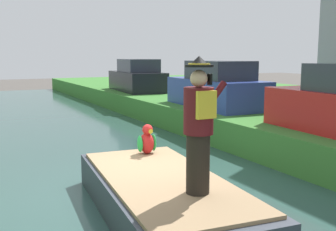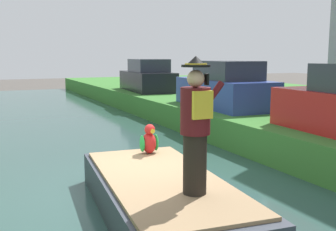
{
  "view_description": "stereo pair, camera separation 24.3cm",
  "coord_description": "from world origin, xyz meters",
  "px_view_note": "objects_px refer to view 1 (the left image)",
  "views": [
    {
      "loc": [
        -2.66,
        -6.34,
        2.57
      ],
      "look_at": [
        0.26,
        -0.67,
        1.61
      ],
      "focal_mm": 43.05,
      "sensor_mm": 36.0,
      "label": 1
    },
    {
      "loc": [
        -2.44,
        -6.45,
        2.57
      ],
      "look_at": [
        0.26,
        -0.67,
        1.61
      ],
      "focal_mm": 43.05,
      "sensor_mm": 36.0,
      "label": 2
    }
  ],
  "objects_px": {
    "person_pirate": "(199,126)",
    "parked_car_blue": "(217,88)",
    "parked_car_dark": "(137,78)",
    "parrot_plush": "(147,141)",
    "boat": "(163,196)"
  },
  "relations": [
    {
      "from": "parked_car_blue",
      "to": "person_pirate",
      "type": "bearing_deg",
      "value": -125.65
    },
    {
      "from": "boat",
      "to": "parrot_plush",
      "type": "distance_m",
      "value": 1.63
    },
    {
      "from": "person_pirate",
      "to": "parked_car_dark",
      "type": "height_order",
      "value": "person_pirate"
    },
    {
      "from": "parked_car_dark",
      "to": "parrot_plush",
      "type": "bearing_deg",
      "value": -111.9
    },
    {
      "from": "parrot_plush",
      "to": "person_pirate",
      "type": "bearing_deg",
      "value": -97.1
    },
    {
      "from": "parked_car_blue",
      "to": "boat",
      "type": "bearing_deg",
      "value": -130.25
    },
    {
      "from": "parrot_plush",
      "to": "parked_car_dark",
      "type": "relative_size",
      "value": 0.14
    },
    {
      "from": "boat",
      "to": "parrot_plush",
      "type": "xyz_separation_m",
      "value": [
        0.4,
        1.48,
        0.55
      ]
    },
    {
      "from": "boat",
      "to": "person_pirate",
      "type": "height_order",
      "value": "person_pirate"
    },
    {
      "from": "boat",
      "to": "person_pirate",
      "type": "xyz_separation_m",
      "value": [
        0.11,
        -0.86,
        1.23
      ]
    },
    {
      "from": "boat",
      "to": "parked_car_dark",
      "type": "bearing_deg",
      "value": 68.87
    },
    {
      "from": "parrot_plush",
      "to": "parked_car_dark",
      "type": "xyz_separation_m",
      "value": [
        4.38,
        10.89,
        0.57
      ]
    },
    {
      "from": "person_pirate",
      "to": "boat",
      "type": "bearing_deg",
      "value": 86.54
    },
    {
      "from": "person_pirate",
      "to": "parked_car_blue",
      "type": "distance_m",
      "value": 8.01
    },
    {
      "from": "parked_car_dark",
      "to": "boat",
      "type": "bearing_deg",
      "value": -111.13
    }
  ]
}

